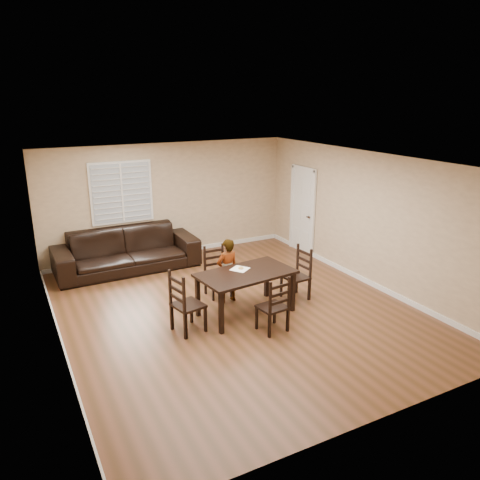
% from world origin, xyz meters
% --- Properties ---
extents(ground, '(7.00, 7.00, 0.00)m').
position_xyz_m(ground, '(0.00, 0.00, 0.00)').
color(ground, brown).
rests_on(ground, ground).
extents(room, '(6.04, 7.04, 2.72)m').
position_xyz_m(room, '(0.04, 0.18, 1.81)').
color(room, '#CDB18A').
rests_on(room, ground).
extents(dining_table, '(1.77, 1.13, 0.78)m').
position_xyz_m(dining_table, '(0.11, -0.22, 0.70)').
color(dining_table, black).
rests_on(dining_table, ground).
extents(chair_near, '(0.44, 0.42, 0.98)m').
position_xyz_m(chair_near, '(-0.00, 0.83, 0.45)').
color(chair_near, black).
rests_on(chair_near, ground).
extents(chair_far, '(0.48, 0.45, 0.97)m').
position_xyz_m(chair_far, '(0.21, -1.10, 0.44)').
color(chair_far, black).
rests_on(chair_far, ground).
extents(chair_left, '(0.54, 0.56, 1.07)m').
position_xyz_m(chair_left, '(-1.16, -0.38, 0.48)').
color(chair_left, black).
rests_on(chair_left, ground).
extents(chair_right, '(0.46, 0.48, 1.02)m').
position_xyz_m(chair_right, '(1.37, -0.08, 0.46)').
color(chair_right, black).
rests_on(chair_right, ground).
extents(child, '(0.48, 0.35, 1.24)m').
position_xyz_m(child, '(0.04, 0.38, 0.62)').
color(child, gray).
rests_on(child, ground).
extents(napkin, '(0.39, 0.39, 0.00)m').
position_xyz_m(napkin, '(0.08, -0.03, 0.79)').
color(napkin, white).
rests_on(napkin, dining_table).
extents(donut, '(0.10, 0.10, 0.03)m').
position_xyz_m(donut, '(0.11, -0.03, 0.81)').
color(donut, gold).
rests_on(donut, napkin).
extents(sofa, '(3.11, 1.25, 0.90)m').
position_xyz_m(sofa, '(-1.20, 2.93, 0.45)').
color(sofa, black).
rests_on(sofa, ground).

